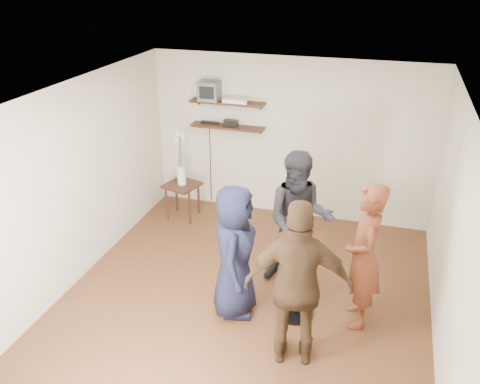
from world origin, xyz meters
name	(u,v)px	position (x,y,z in m)	size (l,w,h in m)	color
room	(245,206)	(0.00, 0.00, 1.30)	(4.58, 5.08, 2.68)	#4D2918
shelf_upper	(227,102)	(-1.00, 2.38, 1.85)	(1.20, 0.25, 0.04)	black
shelf_lower	(228,127)	(-1.00, 2.38, 1.45)	(1.20, 0.25, 0.04)	black
crt_monitor	(210,91)	(-1.29, 2.38, 2.02)	(0.32, 0.30, 0.30)	#59595B
dvd_deck	(236,100)	(-0.85, 2.38, 1.90)	(0.40, 0.24, 0.06)	silver
radio	(231,123)	(-0.95, 2.38, 1.52)	(0.22, 0.10, 0.10)	black
power_strip	(210,122)	(-1.31, 2.42, 1.48)	(0.30, 0.05, 0.03)	black
side_table	(182,190)	(-1.60, 1.83, 0.50)	(0.62, 0.62, 0.60)	black
vase_lilies	(181,167)	(-1.61, 1.83, 0.90)	(0.19, 0.20, 0.96)	white
drinks_table	(297,268)	(0.67, -0.13, 0.66)	(0.56, 0.56, 1.02)	black
wine_glass_fl	(293,231)	(0.60, -0.17, 1.16)	(0.07, 0.07, 0.20)	silver
wine_glass_fr	(305,232)	(0.74, -0.17, 1.17)	(0.07, 0.07, 0.21)	silver
wine_glass_bl	(299,228)	(0.64, -0.06, 1.15)	(0.06, 0.06, 0.19)	silver
wine_glass_br	(302,229)	(0.69, -0.11, 1.17)	(0.07, 0.07, 0.21)	silver
person_plaid	(364,257)	(1.39, -0.01, 0.88)	(0.64, 0.42, 1.76)	red
person_dark	(299,220)	(0.54, 0.59, 0.91)	(0.88, 0.69, 1.81)	black
person_navy	(235,252)	(-0.05, -0.25, 0.83)	(0.81, 0.53, 1.65)	black
person_brown	(298,286)	(0.81, -0.85, 0.94)	(1.10, 0.46, 1.87)	#412D1C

